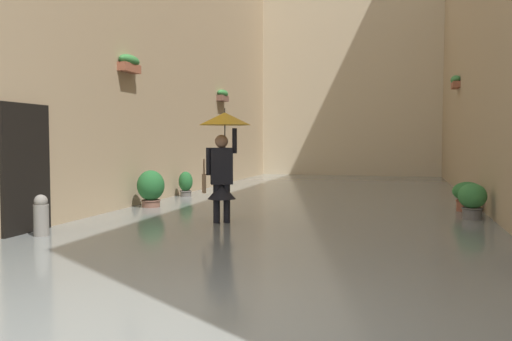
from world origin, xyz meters
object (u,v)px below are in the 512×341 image
(potted_plant_mid_right, at_px, (186,186))
(potted_plant_near_left, at_px, (467,198))
(potted_plant_far_left, at_px, (472,202))
(person_wading, at_px, (223,149))
(mooring_bollard, at_px, (41,221))
(potted_plant_far_right, at_px, (151,189))

(potted_plant_mid_right, bearing_deg, potted_plant_near_left, 169.09)
(potted_plant_far_left, relative_size, potted_plant_near_left, 1.07)
(potted_plant_near_left, bearing_deg, potted_plant_mid_right, -10.91)
(person_wading, xyz_separation_m, potted_plant_mid_right, (2.37, -4.08, -1.02))
(potted_plant_near_left, bearing_deg, potted_plant_far_left, 87.32)
(mooring_bollard, bearing_deg, potted_plant_far_right, -90.36)
(person_wading, bearing_deg, potted_plant_mid_right, -59.83)
(potted_plant_far_left, xyz_separation_m, potted_plant_near_left, (-0.05, -1.16, -0.04))
(person_wading, xyz_separation_m, potted_plant_near_left, (-4.36, -2.78, -1.02))
(person_wading, xyz_separation_m, mooring_bollard, (2.26, 1.95, -1.06))
(person_wading, relative_size, potted_plant_mid_right, 2.67)
(potted_plant_far_left, height_order, potted_plant_near_left, potted_plant_far_left)
(potted_plant_far_right, xyz_separation_m, potted_plant_near_left, (-6.60, -1.02, -0.11))
(potted_plant_far_left, bearing_deg, potted_plant_far_right, -1.26)
(mooring_bollard, bearing_deg, potted_plant_near_left, -144.49)
(potted_plant_mid_right, relative_size, potted_plant_near_left, 1.05)
(potted_plant_mid_right, xyz_separation_m, potted_plant_near_left, (-6.73, 1.30, 0.00))
(potted_plant_far_right, xyz_separation_m, mooring_bollard, (0.02, 3.71, -0.16))
(potted_plant_far_left, height_order, potted_plant_mid_right, potted_plant_far_left)
(person_wading, height_order, potted_plant_far_right, person_wading)
(potted_plant_far_left, relative_size, potted_plant_mid_right, 1.02)
(potted_plant_far_right, bearing_deg, mooring_bollard, 89.64)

